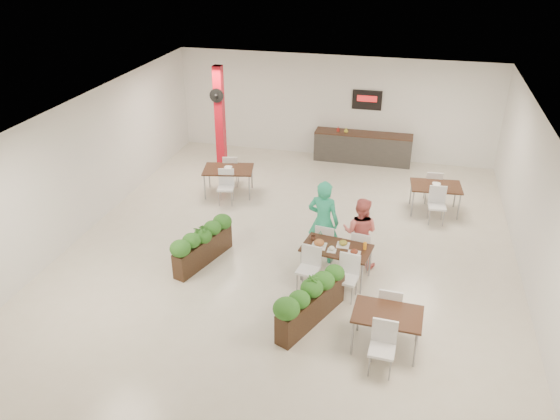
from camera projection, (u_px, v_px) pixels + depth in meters
The scene contains 12 objects.
ground at pixel (291, 247), 12.62m from camera, with size 12.00×12.00×0.00m, color beige.
room_shell at pixel (292, 167), 11.70m from camera, with size 10.10×12.10×3.22m.
red_column at pixel (220, 120), 15.78m from camera, with size 0.40×0.41×3.20m.
service_counter at pixel (363, 147), 17.06m from camera, with size 3.00×0.64×2.20m.
main_table at pixel (336, 252), 11.24m from camera, with size 1.50×1.78×0.92m.
diner_man at pixel (323, 222), 11.74m from camera, with size 0.69×0.46×1.91m, color #28B181.
diner_woman at pixel (360, 232), 11.64m from camera, with size 0.77×0.60×1.59m, color #ED6E69.
planter_left at pixel (203, 242), 11.85m from camera, with size 0.83×1.77×0.95m.
planter_right at pixel (311, 300), 10.03m from camera, with size 1.02×1.80×1.01m.
side_table_a at pixel (228, 172), 14.89m from camera, with size 1.48×1.67×0.92m.
side_table_b at pixel (436, 190), 13.93m from camera, with size 1.33×1.65×0.92m.
side_table_c at pixel (387, 319), 9.32m from camera, with size 1.21×1.64×0.92m.
Camera 1 is at (2.35, -10.56, 6.57)m, focal length 35.00 mm.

